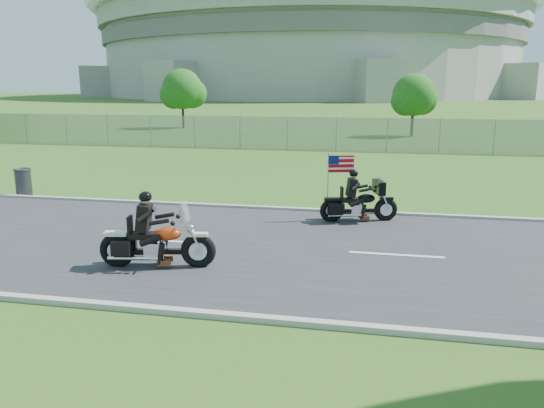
# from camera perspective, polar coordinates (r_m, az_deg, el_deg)

# --- Properties ---
(ground) EXTENTS (420.00, 420.00, 0.00)m
(ground) POSITION_cam_1_polar(r_m,az_deg,el_deg) (13.32, -4.29, -4.59)
(ground) COLOR #27571B
(ground) RESTS_ON ground
(road) EXTENTS (120.00, 8.00, 0.04)m
(road) POSITION_cam_1_polar(r_m,az_deg,el_deg) (13.31, -4.29, -4.51)
(road) COLOR #28282B
(road) RESTS_ON ground
(curb_north) EXTENTS (120.00, 0.18, 0.12)m
(curb_north) POSITION_cam_1_polar(r_m,az_deg,el_deg) (17.10, -0.68, -0.45)
(curb_north) COLOR #9E9B93
(curb_north) RESTS_ON ground
(curb_south) EXTENTS (120.00, 0.18, 0.12)m
(curb_south) POSITION_cam_1_polar(r_m,az_deg,el_deg) (9.71, -10.79, -11.27)
(curb_south) COLOR #9E9B93
(curb_south) RESTS_ON ground
(fence) EXTENTS (60.00, 0.03, 2.00)m
(fence) POSITION_cam_1_polar(r_m,az_deg,el_deg) (33.46, -3.46, 7.70)
(fence) COLOR gray
(fence) RESTS_ON ground
(stadium) EXTENTS (140.40, 140.40, 29.20)m
(stadium) POSITION_cam_1_polar(r_m,az_deg,el_deg) (184.10, 4.07, 16.41)
(stadium) COLOR #A3A099
(stadium) RESTS_ON ground
(tree_fence_near) EXTENTS (3.52, 3.28, 4.75)m
(tree_fence_near) POSITION_cam_1_polar(r_m,az_deg,el_deg) (42.36, 15.04, 11.04)
(tree_fence_near) COLOR #382316
(tree_fence_near) RESTS_ON ground
(tree_fence_mid) EXTENTS (3.96, 3.69, 5.30)m
(tree_fence_mid) POSITION_cam_1_polar(r_m,az_deg,el_deg) (49.44, -9.56, 11.87)
(tree_fence_mid) COLOR #382316
(tree_fence_mid) RESTS_ON ground
(motorcycle_lead) EXTENTS (2.57, 0.91, 1.74)m
(motorcycle_lead) POSITION_cam_1_polar(r_m,az_deg,el_deg) (11.92, -12.43, -4.21)
(motorcycle_lead) COLOR black
(motorcycle_lead) RESTS_ON ground
(motorcycle_follow) EXTENTS (2.27, 1.05, 1.94)m
(motorcycle_follow) POSITION_cam_1_polar(r_m,az_deg,el_deg) (15.69, 9.31, -0.02)
(motorcycle_follow) COLOR black
(motorcycle_follow) RESTS_ON ground
(trash_can) EXTENTS (0.64, 0.64, 0.96)m
(trash_can) POSITION_cam_1_polar(r_m,az_deg,el_deg) (21.20, -25.18, 2.10)
(trash_can) COLOR #37383C
(trash_can) RESTS_ON ground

